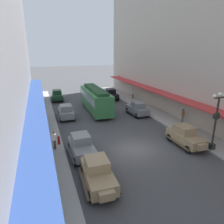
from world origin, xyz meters
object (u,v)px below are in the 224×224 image
object	(u,v)px
streetcar	(95,99)
pedestrian_1	(42,108)
pedestrian_2	(35,152)
pedestrian_5	(133,94)
parked_car_5	(111,94)
parked_car_2	(66,111)
pedestrian_4	(42,161)
fire_hydrant	(59,140)
pedestrian_0	(183,116)
parked_car_4	(185,136)
parked_car_6	(137,108)
parked_car_1	(57,95)
parked_car_3	(98,172)
parked_car_0	(82,145)
lamp_post_with_clock	(216,119)
pedestrian_3	(54,140)

from	to	relation	value
streetcar	pedestrian_1	world-z (taller)	streetcar
pedestrian_2	pedestrian_5	xyz separation A→B (m)	(16.59, 17.35, 0.00)
pedestrian_1	parked_car_5	bearing A→B (deg)	26.12
parked_car_2	pedestrian_1	world-z (taller)	parked_car_2
parked_car_2	streetcar	size ratio (longest dim) A/B	0.44
pedestrian_4	fire_hydrant	bearing A→B (deg)	69.03
parked_car_5	pedestrian_0	distance (m)	15.62
pedestrian_5	parked_car_4	bearing A→B (deg)	-100.19
parked_car_2	parked_car_6	bearing A→B (deg)	-11.02
pedestrian_5	pedestrian_1	bearing A→B (deg)	-164.01
parked_car_4	parked_car_6	world-z (taller)	same
pedestrian_0	fire_hydrant	bearing A→B (deg)	-176.29
pedestrian_1	streetcar	bearing A→B (deg)	-5.02
parked_car_2	pedestrian_5	xyz separation A→B (m)	(12.83, 6.83, 0.07)
parked_car_1	parked_car_3	xyz separation A→B (m)	(0.27, -25.17, 0.00)
pedestrian_2	pedestrian_5	size ratio (longest dim) A/B	1.00
pedestrian_1	pedestrian_2	world-z (taller)	same
parked_car_5	streetcar	bearing A→B (deg)	-125.72
parked_car_6	pedestrian_1	world-z (taller)	parked_car_6
pedestrian_2	pedestrian_0	bearing A→B (deg)	12.16
parked_car_1	pedestrian_0	distance (m)	21.75
parked_car_0	parked_car_4	size ratio (longest dim) A/B	1.00
parked_car_3	parked_car_5	xyz separation A→B (m)	(9.07, 22.97, 0.00)
parked_car_5	parked_car_3	bearing A→B (deg)	-111.54
parked_car_1	parked_car_2	xyz separation A→B (m)	(0.15, -10.44, 0.00)
parked_car_2	pedestrian_5	size ratio (longest dim) A/B	2.57
lamp_post_with_clock	pedestrian_4	bearing A→B (deg)	174.28
pedestrian_1	pedestrian_4	bearing A→B (deg)	-91.81
parked_car_4	pedestrian_3	world-z (taller)	parked_car_4
pedestrian_5	fire_hydrant	bearing A→B (deg)	-134.72
lamp_post_with_clock	parked_car_2	bearing A→B (deg)	129.31
parked_car_2	parked_car_3	bearing A→B (deg)	-89.53
parked_car_4	lamp_post_with_clock	world-z (taller)	lamp_post_with_clock
parked_car_2	fire_hydrant	distance (m)	8.07
parked_car_5	parked_car_6	size ratio (longest dim) A/B	1.00
parked_car_3	pedestrian_0	distance (m)	15.01
streetcar	pedestrian_0	bearing A→B (deg)	-45.47
parked_car_3	pedestrian_1	size ratio (longest dim) A/B	2.58
parked_car_2	fire_hydrant	bearing A→B (deg)	-102.38
pedestrian_1	pedestrian_2	xyz separation A→B (m)	(-0.90, -12.85, 0.00)
pedestrian_0	parked_car_4	bearing A→B (deg)	-125.65
lamp_post_with_clock	pedestrian_0	distance (m)	7.09
parked_car_2	pedestrian_0	size ratio (longest dim) A/B	2.57
parked_car_4	lamp_post_with_clock	distance (m)	3.08
lamp_post_with_clock	pedestrian_0	size ratio (longest dim) A/B	3.09
parked_car_0	fire_hydrant	xyz separation A→B (m)	(-1.64, 2.59, -0.38)
pedestrian_0	pedestrian_5	xyz separation A→B (m)	(-0.11, 13.75, 0.00)
parked_car_4	pedestrian_3	bearing A→B (deg)	165.64
pedestrian_0	parked_car_5	bearing A→B (deg)	103.91
lamp_post_with_clock	pedestrian_3	bearing A→B (deg)	160.32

